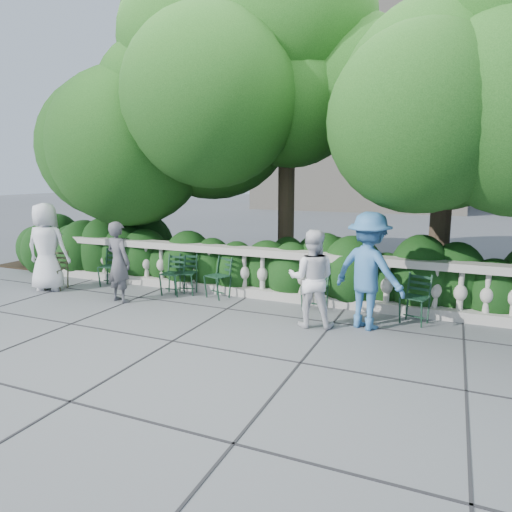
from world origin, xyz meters
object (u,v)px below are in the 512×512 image
at_px(chair_b, 108,288).
at_px(person_casual_man, 312,279).
at_px(chair_f, 410,325).
at_px(chair_a, 184,296).
at_px(person_businessman, 47,247).
at_px(chair_e, 311,312).
at_px(person_older_blue, 369,271).
at_px(chair_d, 213,299).
at_px(person_woman_grey, 119,262).
at_px(chair_c, 170,296).
at_px(chair_weathered, 53,291).

bearing_deg(chair_b, person_casual_man, -18.19).
relative_size(chair_f, person_casual_man, 0.53).
distance_m(chair_a, chair_f, 4.43).
bearing_deg(person_businessman, chair_e, 174.13).
relative_size(person_casual_man, person_older_blue, 0.85).
height_order(chair_d, person_businessman, person_businessman).
distance_m(person_woman_grey, person_casual_man, 3.84).
bearing_deg(chair_f, chair_b, -165.19).
distance_m(chair_e, person_casual_man, 1.10).
xyz_separation_m(chair_b, chair_e, (4.63, 0.04, 0.00)).
distance_m(chair_b, chair_c, 1.67).
bearing_deg(chair_weathered, chair_f, -8.85).
relative_size(chair_d, chair_f, 1.00).
distance_m(chair_a, chair_weathered, 2.91).
distance_m(chair_c, chair_d, 0.92).
distance_m(chair_b, chair_f, 6.35).
height_order(chair_f, person_businessman, person_businessman).
height_order(chair_b, chair_f, same).
bearing_deg(person_casual_man, person_woman_grey, -10.02).
bearing_deg(person_businessman, chair_b, -159.33).
distance_m(chair_d, chair_e, 2.06).
xyz_separation_m(chair_a, chair_f, (4.43, -0.12, 0.00)).
height_order(chair_a, chair_c, same).
relative_size(chair_a, person_businessman, 0.45).
distance_m(person_businessman, person_older_blue, 6.69).
distance_m(chair_f, person_woman_grey, 5.46).
distance_m(chair_d, person_woman_grey, 1.96).
height_order(chair_d, person_casual_man, person_casual_man).
height_order(chair_d, chair_weathered, same).
relative_size(chair_b, chair_f, 1.00).
bearing_deg(chair_e, chair_f, 3.24).
distance_m(chair_weathered, person_casual_man, 5.78).
distance_m(chair_f, chair_weathered, 7.26).
bearing_deg(person_casual_man, chair_d, -30.29).
bearing_deg(chair_b, chair_f, -10.35).
relative_size(chair_a, chair_d, 1.00).
distance_m(chair_weathered, person_older_blue, 6.65).
relative_size(chair_e, person_woman_grey, 0.53).
bearing_deg(chair_b, chair_c, -13.00).
distance_m(chair_d, chair_weathered, 3.55).
height_order(chair_b, person_casual_man, person_casual_man).
distance_m(chair_c, person_older_blue, 4.14).
xyz_separation_m(chair_weathered, person_businessman, (-0.10, 0.04, 0.94)).
height_order(chair_weathered, person_woman_grey, person_woman_grey).
distance_m(chair_d, person_casual_man, 2.53).
bearing_deg(chair_weathered, chair_c, -0.70).
bearing_deg(chair_a, chair_e, -15.65).
height_order(chair_f, person_older_blue, person_older_blue).
bearing_deg(chair_a, person_businessman, 179.55).
relative_size(chair_e, chair_f, 1.00).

